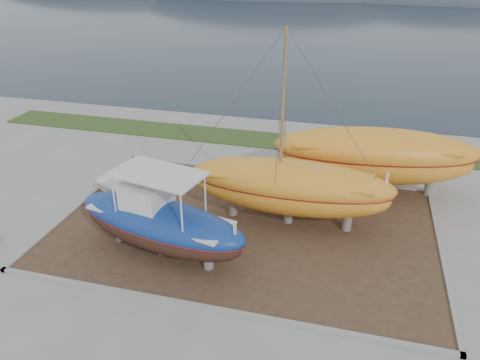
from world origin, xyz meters
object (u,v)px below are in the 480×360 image
(white_dinghy, at_px, (133,191))
(orange_sailboat, at_px, (293,134))
(blue_caique, at_px, (159,214))
(orange_bare_hull, at_px, (373,162))

(white_dinghy, xyz_separation_m, orange_sailboat, (8.38, 0.19, 4.02))
(white_dinghy, bearing_deg, blue_caique, -39.99)
(blue_caique, xyz_separation_m, white_dinghy, (-3.36, 3.90, -1.32))
(orange_sailboat, bearing_deg, orange_bare_hull, 48.53)
(blue_caique, distance_m, orange_sailboat, 7.01)
(white_dinghy, relative_size, orange_sailboat, 0.46)
(blue_caique, relative_size, orange_sailboat, 0.84)
(orange_bare_hull, bearing_deg, orange_sailboat, -138.21)
(white_dinghy, height_order, orange_sailboat, orange_sailboat)
(blue_caique, distance_m, white_dinghy, 5.31)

